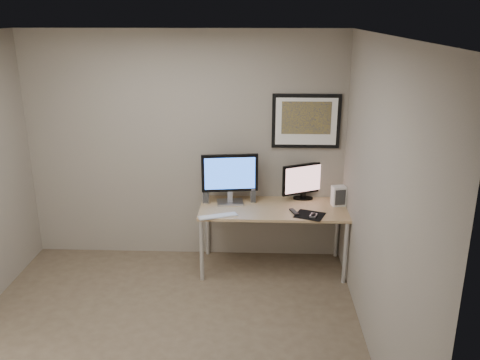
{
  "coord_description": "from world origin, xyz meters",
  "views": [
    {
      "loc": [
        0.84,
        -3.82,
        2.77
      ],
      "look_at": [
        0.65,
        1.1,
        1.12
      ],
      "focal_mm": 38.0,
      "sensor_mm": 36.0,
      "label": 1
    }
  ],
  "objects_px": {
    "framed_art": "(306,121)",
    "speaker_left": "(206,194)",
    "keyboard": "(218,216)",
    "fan_unit": "(339,196)",
    "monitor_large": "(230,177)",
    "speaker_right": "(253,195)",
    "monitor_tv": "(304,180)",
    "desk": "(273,213)"
  },
  "relations": [
    {
      "from": "monitor_tv",
      "to": "speaker_right",
      "type": "bearing_deg",
      "value": 166.91
    },
    {
      "from": "fan_unit",
      "to": "desk",
      "type": "bearing_deg",
      "value": 174.98
    },
    {
      "from": "monitor_large",
      "to": "monitor_tv",
      "type": "relative_size",
      "value": 1.26
    },
    {
      "from": "keyboard",
      "to": "fan_unit",
      "type": "xyz_separation_m",
      "value": [
        1.3,
        0.38,
        0.1
      ]
    },
    {
      "from": "desk",
      "to": "speaker_left",
      "type": "relative_size",
      "value": 7.87
    },
    {
      "from": "monitor_large",
      "to": "keyboard",
      "type": "bearing_deg",
      "value": -112.52
    },
    {
      "from": "speaker_right",
      "to": "monitor_large",
      "type": "bearing_deg",
      "value": -179.7
    },
    {
      "from": "speaker_left",
      "to": "fan_unit",
      "type": "height_order",
      "value": "fan_unit"
    },
    {
      "from": "monitor_large",
      "to": "speaker_left",
      "type": "height_order",
      "value": "monitor_large"
    },
    {
      "from": "desk",
      "to": "speaker_left",
      "type": "xyz_separation_m",
      "value": [
        -0.75,
        0.11,
        0.17
      ]
    },
    {
      "from": "monitor_tv",
      "to": "keyboard",
      "type": "distance_m",
      "value": 1.11
    },
    {
      "from": "monitor_large",
      "to": "fan_unit",
      "type": "bearing_deg",
      "value": -8.2
    },
    {
      "from": "speaker_left",
      "to": "keyboard",
      "type": "height_order",
      "value": "speaker_left"
    },
    {
      "from": "speaker_right",
      "to": "fan_unit",
      "type": "height_order",
      "value": "fan_unit"
    },
    {
      "from": "framed_art",
      "to": "speaker_left",
      "type": "distance_m",
      "value": 1.37
    },
    {
      "from": "monitor_large",
      "to": "speaker_left",
      "type": "bearing_deg",
      "value": 172.71
    },
    {
      "from": "keyboard",
      "to": "fan_unit",
      "type": "height_order",
      "value": "fan_unit"
    },
    {
      "from": "fan_unit",
      "to": "speaker_right",
      "type": "bearing_deg",
      "value": 164.1
    },
    {
      "from": "monitor_large",
      "to": "speaker_left",
      "type": "relative_size",
      "value": 3.05
    },
    {
      "from": "monitor_large",
      "to": "speaker_right",
      "type": "distance_m",
      "value": 0.35
    },
    {
      "from": "desk",
      "to": "keyboard",
      "type": "xyz_separation_m",
      "value": [
        -0.58,
        -0.28,
        0.07
      ]
    },
    {
      "from": "monitor_tv",
      "to": "fan_unit",
      "type": "height_order",
      "value": "monitor_tv"
    },
    {
      "from": "desk",
      "to": "speaker_right",
      "type": "height_order",
      "value": "speaker_right"
    },
    {
      "from": "speaker_right",
      "to": "fan_unit",
      "type": "distance_m",
      "value": 0.94
    },
    {
      "from": "speaker_right",
      "to": "framed_art",
      "type": "bearing_deg",
      "value": 8.74
    },
    {
      "from": "speaker_right",
      "to": "keyboard",
      "type": "bearing_deg",
      "value": -138.6
    },
    {
      "from": "desk",
      "to": "fan_unit",
      "type": "distance_m",
      "value": 0.75
    },
    {
      "from": "keyboard",
      "to": "speaker_right",
      "type": "bearing_deg",
      "value": 29.78
    },
    {
      "from": "framed_art",
      "to": "monitor_large",
      "type": "bearing_deg",
      "value": -164.92
    },
    {
      "from": "keyboard",
      "to": "monitor_tv",
      "type": "bearing_deg",
      "value": 10.63
    },
    {
      "from": "desk",
      "to": "fan_unit",
      "type": "xyz_separation_m",
      "value": [
        0.72,
        0.1,
        0.18
      ]
    },
    {
      "from": "framed_art",
      "to": "speaker_left",
      "type": "height_order",
      "value": "framed_art"
    },
    {
      "from": "monitor_large",
      "to": "fan_unit",
      "type": "xyz_separation_m",
      "value": [
        1.2,
        -0.01,
        -0.2
      ]
    },
    {
      "from": "desk",
      "to": "monitor_tv",
      "type": "xyz_separation_m",
      "value": [
        0.35,
        0.28,
        0.29
      ]
    },
    {
      "from": "framed_art",
      "to": "monitor_large",
      "type": "distance_m",
      "value": 1.04
    },
    {
      "from": "keyboard",
      "to": "fan_unit",
      "type": "relative_size",
      "value": 1.86
    },
    {
      "from": "framed_art",
      "to": "desk",
      "type": "bearing_deg",
      "value": -136.54
    },
    {
      "from": "monitor_large",
      "to": "fan_unit",
      "type": "distance_m",
      "value": 1.21
    },
    {
      "from": "framed_art",
      "to": "fan_unit",
      "type": "xyz_separation_m",
      "value": [
        0.37,
        -0.24,
        -0.78
      ]
    },
    {
      "from": "desk",
      "to": "speaker_left",
      "type": "bearing_deg",
      "value": 171.91
    },
    {
      "from": "speaker_right",
      "to": "fan_unit",
      "type": "xyz_separation_m",
      "value": [
        0.94,
        -0.05,
        0.03
      ]
    },
    {
      "from": "desk",
      "to": "monitor_tv",
      "type": "bearing_deg",
      "value": 38.66
    }
  ]
}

